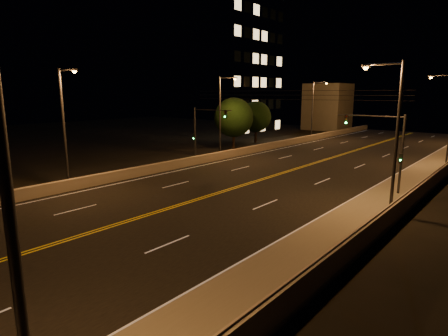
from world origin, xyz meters
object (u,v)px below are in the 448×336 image
Objects in this scene: streetlight_0 at (4,223)px; streetlight_5 at (222,112)px; streetlight_4 at (65,121)px; traffic_signal_right at (388,144)px; traffic_signal_left at (202,129)px; streetlight_1 at (393,129)px; streetlight_6 at (314,107)px; tree_1 at (256,117)px; tree_0 at (234,117)px; building_tower at (205,52)px.

streetlight_5 is (-21.46, 31.28, 0.00)m from streetlight_0.
streetlight_4 is 24.57m from traffic_signal_right.
traffic_signal_left is (1.13, -4.65, -1.58)m from streetlight_5.
streetlight_6 is (-21.46, 32.85, 0.00)m from streetlight_1.
streetlight_4 is 1.48× the size of tree_1.
streetlight_4 reaches higher than traffic_signal_left.
traffic_signal_left is 0.87× the size of tree_0.
streetlight_4 is (-21.46, -9.59, 0.00)m from streetlight_1.
streetlight_1 is 50.86m from building_tower.
streetlight_0 reaches higher than traffic_signal_right.
streetlight_0 is 58.85m from streetlight_6.
streetlight_6 is 10.54m from tree_1.
traffic_signal_left is 11.06m from tree_0.
traffic_signal_left is 33.39m from building_tower.
building_tower is 23.99m from tree_0.
streetlight_5 is 1.48× the size of tree_1.
streetlight_1 is 39.24m from streetlight_6.
streetlight_4 is 1.34× the size of tree_0.
streetlight_0 is 1.48× the size of tree_1.
building_tower is at bearing 142.09° from tree_0.
streetlight_0 is 26.72m from traffic_signal_right.
streetlight_1 is at bearing -41.73° from tree_1.
streetlight_4 is (-21.46, 12.36, 0.00)m from streetlight_0.
traffic_signal_left is at bearing 167.01° from streetlight_1.
streetlight_5 is (-21.46, 9.34, 0.00)m from streetlight_1.
streetlight_6 reaches higher than tree_0.
tree_0 is at bearing -98.66° from streetlight_6.
streetlight_4 and streetlight_5 have the same top height.
traffic_signal_right is at bearing -30.76° from building_tower.
streetlight_1 is at bearing -23.52° from streetlight_5.
traffic_signal_right is 31.62m from tree_1.
streetlight_1 reaches higher than tree_0.
streetlight_1 reaches higher than traffic_signal_right.
streetlight_4 is 1.00× the size of streetlight_5.
streetlight_6 is at bearing 90.00° from streetlight_4.
tree_0 is at bearing 148.11° from streetlight_1.
building_tower is (-41.19, 50.24, 9.49)m from streetlight_0.
streetlight_1 and streetlight_4 have the same top height.
tree_0 is at bearing -73.87° from tree_1.
streetlight_4 is 0.30× the size of building_tower.
traffic_signal_right is at bearing -13.13° from streetlight_5.
streetlight_4 is 42.44m from streetlight_6.
streetlight_6 is 18.04m from tree_0.
traffic_signal_right is (19.93, -28.16, -1.58)m from streetlight_6.
tree_1 is (-5.25, 33.41, -1.41)m from streetlight_4.
traffic_signal_left is (1.13, 14.28, -1.58)m from streetlight_4.
streetlight_0 is at bearing -59.73° from tree_1.
streetlight_5 is 1.55× the size of traffic_signal_left.
streetlight_1 reaches higher than tree_1.
traffic_signal_right and traffic_signal_left have the same top height.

